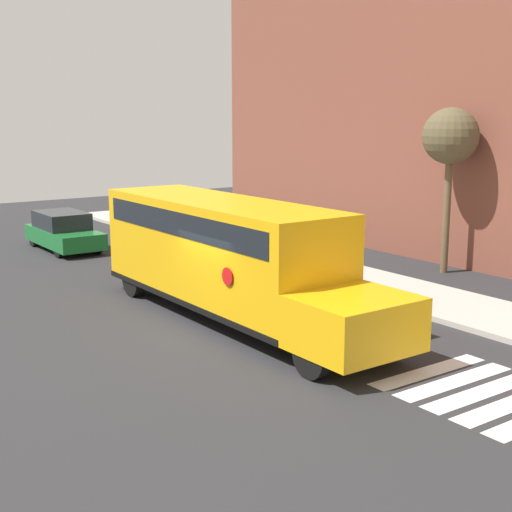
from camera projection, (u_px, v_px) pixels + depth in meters
ground_plane at (221, 330)px, 18.32m from camera, size 60.00×60.00×0.00m
sidewalk_strip at (398, 291)px, 22.00m from camera, size 44.00×3.00×0.15m
school_bus at (227, 252)px, 19.13m from camera, size 10.79×2.57×3.18m
parked_car at (64, 231)px, 29.02m from camera, size 4.43×1.82×1.53m
tree_near_sidewalk at (450, 139)px, 24.03m from camera, size 1.91×1.91×5.68m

